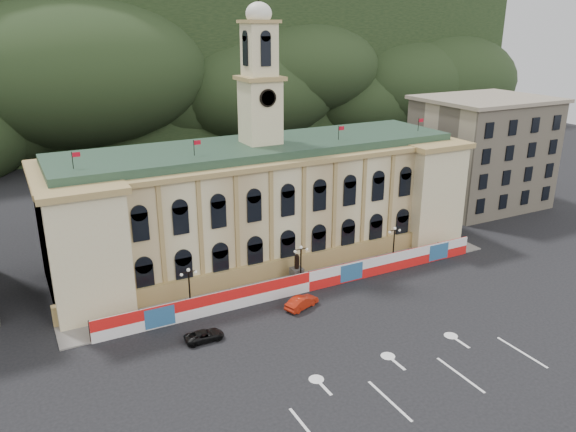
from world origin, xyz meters
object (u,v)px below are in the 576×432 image
statue (297,273)px  red_sedan (302,302)px  black_suv (204,336)px  lamp_center (301,262)px

statue → red_sedan: 6.80m
statue → black_suv: bearing=-152.6°
black_suv → statue: bearing=-61.7°
red_sedan → lamp_center: bearing=-47.3°
lamp_center → red_sedan: lamp_center is taller
statue → black_suv: statue is taller
statue → red_sedan: (-2.73, -6.21, -0.49)m
lamp_center → black_suv: size_ratio=1.28×
statue → red_sedan: size_ratio=0.83×
lamp_center → black_suv: bearing=-155.7°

